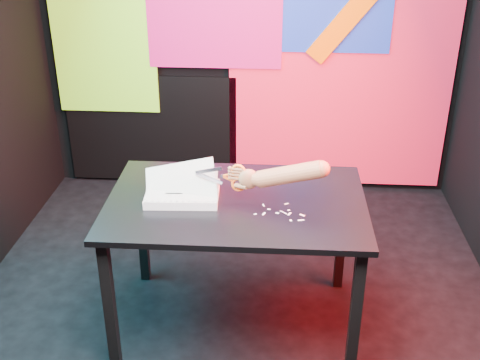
{
  "coord_description": "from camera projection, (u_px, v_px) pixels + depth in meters",
  "views": [
    {
      "loc": [
        0.23,
        -2.76,
        2.15
      ],
      "look_at": [
        0.05,
        -0.19,
        0.87
      ],
      "focal_mm": 45.0,
      "sensor_mm": 36.0,
      "label": 1
    }
  ],
  "objects": [
    {
      "name": "paper_clippings",
      "position": [
        283.0,
        213.0,
        2.83
      ],
      "size": [
        0.24,
        0.17,
        0.0
      ],
      "color": "white",
      "rests_on": "work_table"
    },
    {
      "name": "scissors",
      "position": [
        235.0,
        177.0,
        2.89
      ],
      "size": [
        0.25,
        0.06,
        0.15
      ],
      "rotation": [
        0.0,
        0.0,
        -0.19
      ],
      "color": "#ABAFC4",
      "rests_on": "printout_stack"
    },
    {
      "name": "work_table",
      "position": [
        236.0,
        215.0,
        2.99
      ],
      "size": [
        1.27,
        0.85,
        0.75
      ],
      "rotation": [
        0.0,
        0.0,
        0.01
      ],
      "color": "black",
      "rests_on": "ground"
    },
    {
      "name": "printout_stack",
      "position": [
        183.0,
        193.0,
        2.96
      ],
      "size": [
        0.39,
        0.28,
        0.19
      ],
      "rotation": [
        0.0,
        0.0,
        0.05
      ],
      "color": "white",
      "rests_on": "work_table"
    },
    {
      "name": "backdrop",
      "position": [
        258.0,
        67.0,
        4.32
      ],
      "size": [
        2.88,
        0.05,
        2.08
      ],
      "color": "red",
      "rests_on": "ground"
    },
    {
      "name": "room",
      "position": [
        233.0,
        71.0,
        2.84
      ],
      "size": [
        3.01,
        3.01,
        2.71
      ],
      "color": "black",
      "rests_on": "ground"
    },
    {
      "name": "hand_forearm",
      "position": [
        283.0,
        175.0,
        2.81
      ],
      "size": [
        0.47,
        0.14,
        0.19
      ],
      "rotation": [
        0.0,
        0.0,
        -0.19
      ],
      "color": "brown",
      "rests_on": "work_table"
    }
  ]
}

